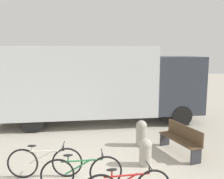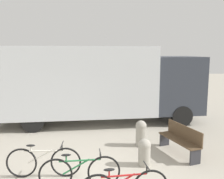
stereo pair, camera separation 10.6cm
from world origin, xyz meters
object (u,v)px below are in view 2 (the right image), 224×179
Objects in this scene: bicycle_near at (44,162)px; bicycle_middle at (80,172)px; bollard_near_bench at (144,151)px; bollard_far_bench at (141,132)px; delivery_truck at (99,82)px; park_bench at (181,139)px.

bicycle_middle is (0.98, -0.49, 0.00)m from bicycle_near.
bollard_near_bench is 1.43m from bollard_far_bench.
delivery_truck is 4.87× the size of bicycle_middle.
bicycle_near reaches higher than bollard_near_bench.
park_bench is 1.42m from bollard_near_bench.
delivery_truck is 4.68m from bollard_near_bench.
bicycle_near is 1.01× the size of bicycle_middle.
bicycle_near is 3.34m from bollard_far_bench.
delivery_truck reaches higher than bicycle_near.
bollard_near_bench is (-1.16, -0.82, -0.07)m from park_bench.
bollard_near_bench is (1.54, 1.25, 0.01)m from bicycle_middle.
delivery_truck is 5.59m from bicycle_middle.
park_bench is at bearing -60.17° from delivery_truck.
park_bench is 0.90× the size of bicycle_middle.
bollard_far_bench is at bearing 38.11° from park_bench.
delivery_truck is 3.45m from bollard_far_bench.
delivery_truck reaches higher than bollard_far_bench.
park_bench is at bearing -27.89° from bollard_far_bench.
park_bench reaches higher than bollard_near_bench.
park_bench is 3.40m from bicycle_middle.
bollard_far_bench reaches higher than bollard_near_bench.
delivery_truck is 4.82× the size of bicycle_near.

